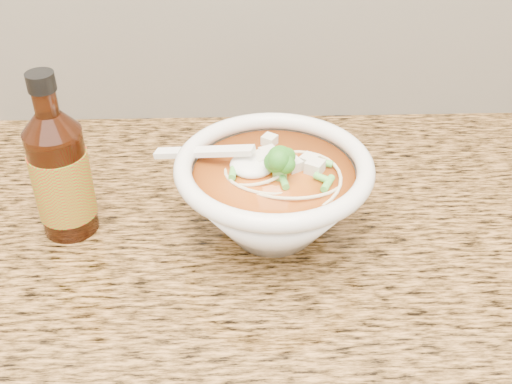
{
  "coord_description": "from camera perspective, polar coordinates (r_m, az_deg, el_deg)",
  "views": [
    {
      "loc": [
        0.09,
        1.12,
        1.39
      ],
      "look_at": [
        0.11,
        1.7,
        0.96
      ],
      "focal_mm": 45.0,
      "sensor_mm": 36.0,
      "label": 1
    }
  ],
  "objects": [
    {
      "name": "counter_slab",
      "position": [
        0.76,
        -8.17,
        -6.18
      ],
      "size": [
        4.0,
        0.68,
        0.04
      ],
      "primitive_type": "cube",
      "color": "#9C6C39",
      "rests_on": "cabinet"
    },
    {
      "name": "soup_bowl",
      "position": [
        0.73,
        1.54,
        -0.3
      ],
      "size": [
        0.25,
        0.22,
        0.12
      ],
      "rotation": [
        0.0,
        0.0,
        -0.28
      ],
      "color": "white",
      "rests_on": "counter_slab"
    },
    {
      "name": "hot_sauce_bottle",
      "position": [
        0.76,
        -16.95,
        1.47
      ],
      "size": [
        0.08,
        0.08,
        0.2
      ],
      "rotation": [
        0.0,
        0.0,
        -0.32
      ],
      "color": "#3F1708",
      "rests_on": "counter_slab"
    }
  ]
}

